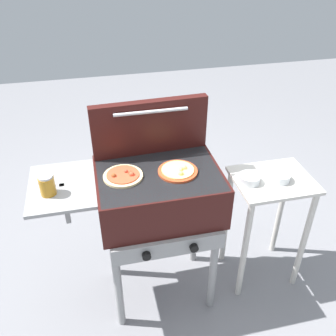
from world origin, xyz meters
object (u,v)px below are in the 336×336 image
object	(u,v)px
pizza_cheese	(178,171)
pizza_pepperoni	(123,176)
grill	(156,196)
sauce_jar	(47,185)
topping_bowl_far	(250,179)
topping_bowl_near	(279,177)
prep_table	(268,208)

from	to	relation	value
pizza_cheese	pizza_pepperoni	size ratio (longest dim) A/B	1.02
grill	sauce_jar	distance (m)	0.56
sauce_jar	topping_bowl_far	size ratio (longest dim) A/B	0.88
pizza_pepperoni	topping_bowl_far	size ratio (longest dim) A/B	1.71
topping_bowl_near	topping_bowl_far	distance (m)	0.17
sauce_jar	topping_bowl_far	world-z (taller)	sauce_jar
sauce_jar	prep_table	world-z (taller)	sauce_jar
prep_table	sauce_jar	bearing A→B (deg)	-177.20
prep_table	grill	bearing A→B (deg)	-179.63
sauce_jar	topping_bowl_far	bearing A→B (deg)	3.09
pizza_pepperoni	sauce_jar	distance (m)	0.36
grill	sauce_jar	size ratio (longest dim) A/B	9.34
prep_table	topping_bowl_near	distance (m)	0.24
sauce_jar	topping_bowl_near	bearing A→B (deg)	1.84
pizza_cheese	sauce_jar	world-z (taller)	sauce_jar
prep_table	topping_bowl_far	size ratio (longest dim) A/B	6.51
pizza_cheese	topping_bowl_far	distance (m)	0.43
topping_bowl_far	topping_bowl_near	bearing A→B (deg)	-5.88
sauce_jar	topping_bowl_near	size ratio (longest dim) A/B	0.87
topping_bowl_near	pizza_pepperoni	bearing A→B (deg)	178.78
pizza_cheese	grill	bearing A→B (deg)	171.69
grill	topping_bowl_near	distance (m)	0.70
pizza_cheese	prep_table	bearing A→B (deg)	2.11
grill	pizza_pepperoni	xyz separation A→B (m)	(-0.17, 0.00, 0.15)
pizza_cheese	sauce_jar	size ratio (longest dim) A/B	1.97
grill	prep_table	xyz separation A→B (m)	(0.67, 0.00, -0.22)
topping_bowl_far	sauce_jar	bearing A→B (deg)	-176.91
sauce_jar	prep_table	xyz separation A→B (m)	(1.20, 0.06, -0.41)
grill	topping_bowl_far	size ratio (longest dim) A/B	8.26
prep_table	topping_bowl_near	world-z (taller)	topping_bowl_near
grill	pizza_cheese	distance (m)	0.19
topping_bowl_near	topping_bowl_far	xyz separation A→B (m)	(-0.17, 0.02, 0.00)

